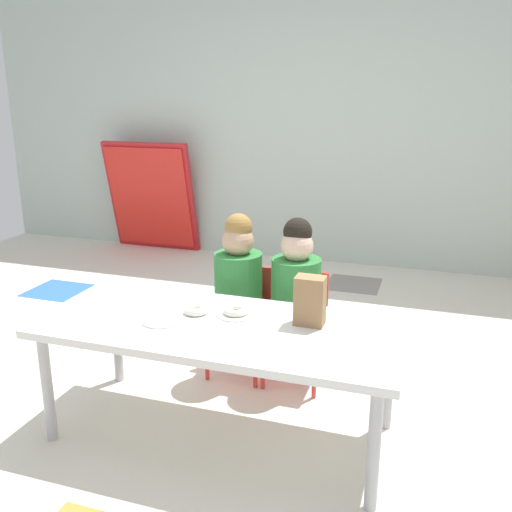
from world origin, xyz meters
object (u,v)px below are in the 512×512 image
Objects in this scene: craft_table at (220,334)px; paper_bag_brown at (310,301)px; paper_plate_near_edge at (236,314)px; donut_powdered_on_plate at (236,310)px; folded_activity_table at (151,197)px; donut_powdered_loose at (196,310)px; seated_child_near_camera at (239,280)px; paper_plate_center_table at (162,320)px; seated_child_middle_seat at (296,287)px.

craft_table is 0.43m from paper_bag_brown.
donut_powdered_on_plate is (0.00, 0.00, 0.02)m from paper_plate_near_edge.
donut_powdered_on_plate is at bearing 0.00° from paper_plate_near_edge.
folded_activity_table is 3.15m from donut_powdered_loose.
seated_child_near_camera is 0.65m from paper_plate_center_table.
seated_child_middle_seat is 7.99× the size of donut_powdered_loose.
donut_powdered_on_plate reaches higher than donut_powdered_loose.
donut_powdered_on_plate is at bearing -54.70° from folded_activity_table.
seated_child_middle_seat is 0.49m from paper_plate_near_edge.
paper_plate_near_edge is at bearing -179.39° from paper_bag_brown.
paper_plate_near_edge is 1.51× the size of donut_powdered_on_plate.
paper_bag_brown is at bearing -42.73° from seated_child_near_camera.
paper_plate_center_table is at bearing -149.05° from donut_powdered_on_plate.
donut_powdered_on_plate is at bearing 30.95° from paper_plate_center_table.
paper_plate_near_edge is 1.00× the size of paper_plate_center_table.
craft_table is at bearing -106.03° from donut_powdered_on_plate.
paper_bag_brown is 0.36m from donut_powdered_on_plate.
craft_table is at bearing -109.20° from seated_child_middle_seat.
seated_child_middle_seat reaches higher than paper_bag_brown.
paper_plate_center_table is 1.57× the size of donut_powdered_loose.
donut_powdered_on_plate is at bearing -179.39° from paper_bag_brown.
folded_activity_table reaches higher than seated_child_middle_seat.
seated_child_near_camera is at bearing 180.00° from seated_child_middle_seat.
donut_powdered_on_plate is (1.86, -2.63, 0.04)m from folded_activity_table.
paper_bag_brown is at bearing 17.36° from craft_table.
donut_powdered_loose is (-0.18, -0.04, -0.01)m from donut_powdered_on_plate.
seated_child_near_camera reaches higher than paper_bag_brown.
seated_child_near_camera is 0.84× the size of folded_activity_table.
paper_plate_center_table is (-0.63, -0.18, -0.11)m from paper_bag_brown.
donut_powdered_on_plate reaches higher than craft_table.
seated_child_middle_seat reaches higher than craft_table.
paper_bag_brown reaches higher than donut_powdered_on_plate.
donut_powdered_on_plate is at bearing 73.97° from craft_table.
craft_table is 1.76× the size of seated_child_middle_seat.
paper_bag_brown reaches higher than craft_table.
seated_child_middle_seat is 0.50m from paper_bag_brown.
craft_table is at bearing -27.37° from donut_powdered_loose.
donut_powdered_loose is at bearing -168.54° from paper_plate_near_edge.
paper_plate_center_table is at bearing -125.67° from seated_child_middle_seat.
seated_child_near_camera is at bearing -51.73° from folded_activity_table.
paper_plate_center_table is at bearing -149.05° from paper_plate_near_edge.
donut_powdered_loose is at bearing -57.79° from folded_activity_table.
paper_plate_center_table is (-0.14, -0.64, 0.00)m from seated_child_near_camera.
paper_plate_center_table is at bearing -60.69° from folded_activity_table.
donut_powdered_loose is (-0.15, 0.08, 0.07)m from craft_table.
folded_activity_table is at bearing 128.27° from seated_child_near_camera.
paper_plate_near_edge reaches higher than craft_table.
seated_child_middle_seat is 2.97m from folded_activity_table.
seated_child_middle_seat is 7.72× the size of donut_powdered_on_plate.
paper_plate_near_edge is at bearing 0.00° from donut_powdered_on_plate.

